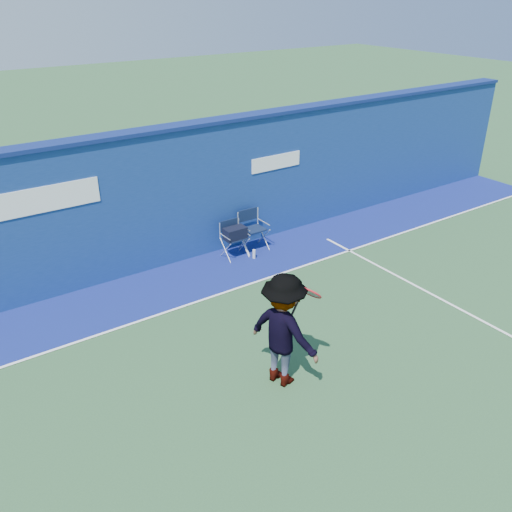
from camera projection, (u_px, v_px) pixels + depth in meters
ground at (276, 400)px, 8.32m from camera, size 80.00×80.00×0.00m
stadium_wall at (133, 204)px, 11.46m from camera, size 24.00×0.50×3.08m
out_of_bounds_strip at (161, 289)px, 11.35m from camera, size 24.00×1.80×0.01m
court_lines at (255, 378)px, 8.76m from camera, size 24.00×12.00×0.01m
directors_chair_left at (235, 243)px, 12.53m from camera, size 0.51×0.46×0.86m
directors_chair_right at (253, 237)px, 12.93m from camera, size 0.57×0.51×0.95m
water_bottle at (254, 254)px, 12.55m from camera, size 0.07×0.07×0.22m
tennis_player at (284, 330)px, 8.32m from camera, size 1.11×1.38×1.90m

